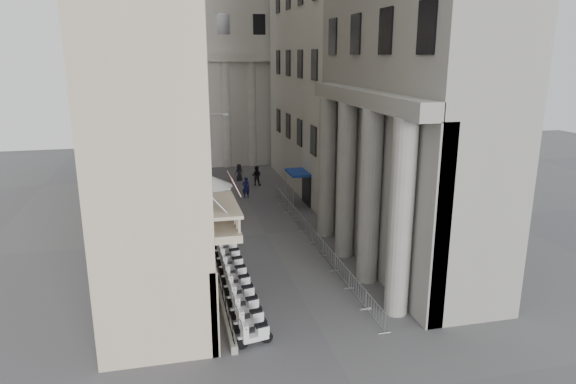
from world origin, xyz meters
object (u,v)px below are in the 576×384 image
object	(u,v)px
scooter_0	(255,346)
street_lamp	(203,155)
pedestrian_a	(246,188)
security_tent	(209,181)
info_kiosk	(209,230)
pedestrian_b	(256,176)

from	to	relation	value
scooter_0	street_lamp	xyz separation A→B (m)	(-0.60, 21.06, 4.88)
street_lamp	pedestrian_a	distance (m)	6.68
security_tent	info_kiosk	bearing A→B (deg)	-95.52
street_lamp	info_kiosk	bearing A→B (deg)	-106.60
pedestrian_a	pedestrian_b	bearing A→B (deg)	-119.31
scooter_0	security_tent	bearing A→B (deg)	-10.76
scooter_0	pedestrian_b	bearing A→B (deg)	-21.60
info_kiosk	pedestrian_a	bearing A→B (deg)	85.42
scooter_0	info_kiosk	xyz separation A→B (m)	(-0.90, 13.84, 0.90)
street_lamp	pedestrian_a	bearing A→B (deg)	28.65
scooter_0	pedestrian_a	bearing A→B (deg)	-19.41
scooter_0	pedestrian_a	xyz separation A→B (m)	(3.38, 24.75, 0.97)
info_kiosk	scooter_0	bearing A→B (deg)	-69.45
security_tent	pedestrian_a	world-z (taller)	security_tent
info_kiosk	pedestrian_b	world-z (taller)	pedestrian_b
scooter_0	security_tent	world-z (taller)	security_tent
pedestrian_a	security_tent	bearing A→B (deg)	44.64
security_tent	info_kiosk	size ratio (longest dim) A/B	2.44
info_kiosk	pedestrian_a	xyz separation A→B (m)	(4.28, 10.91, 0.07)
pedestrian_b	security_tent	bearing A→B (deg)	82.21
security_tent	pedestrian_b	size ratio (longest dim) A/B	2.20
security_tent	info_kiosk	xyz separation A→B (m)	(-0.59, -6.15, -2.05)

